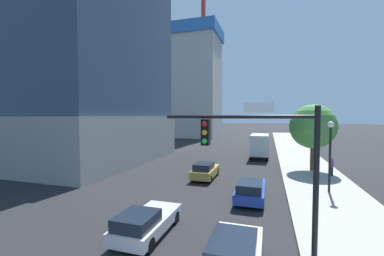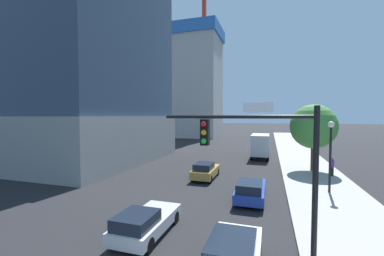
{
  "view_description": "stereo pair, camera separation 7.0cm",
  "coord_description": "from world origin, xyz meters",
  "px_view_note": "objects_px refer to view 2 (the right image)",
  "views": [
    {
      "loc": [
        3.64,
        -5.58,
        5.52
      ],
      "look_at": [
        -1.54,
        10.72,
        4.71
      ],
      "focal_mm": 22.67,
      "sensor_mm": 36.0,
      "label": 1
    },
    {
      "loc": [
        3.71,
        -5.56,
        5.52
      ],
      "look_at": [
        -1.54,
        10.72,
        4.71
      ],
      "focal_mm": 22.67,
      "sensor_mm": 36.0,
      "label": 2
    }
  ],
  "objects_px": {
    "box_truck": "(260,144)",
    "car_blue": "(250,190)",
    "street_tree": "(313,127)",
    "pedestrian_red_shirt": "(316,168)",
    "traffic_light_pole": "(260,151)",
    "street_lamp": "(331,145)",
    "construction_building": "(192,78)",
    "car_gold": "(205,171)",
    "pedestrian_purple_shirt": "(332,167)",
    "car_silver": "(145,222)"
  },
  "relations": [
    {
      "from": "box_truck",
      "to": "car_blue",
      "type": "bearing_deg",
      "value": -90.0
    },
    {
      "from": "street_tree",
      "to": "pedestrian_red_shirt",
      "type": "xyz_separation_m",
      "value": [
        -0.11,
        -2.63,
        -3.57
      ]
    },
    {
      "from": "traffic_light_pole",
      "to": "street_lamp",
      "type": "relative_size",
      "value": 1.17
    },
    {
      "from": "construction_building",
      "to": "street_lamp",
      "type": "relative_size",
      "value": 7.58
    },
    {
      "from": "pedestrian_red_shirt",
      "to": "box_truck",
      "type": "bearing_deg",
      "value": 117.82
    },
    {
      "from": "street_lamp",
      "to": "box_truck",
      "type": "relative_size",
      "value": 0.71
    },
    {
      "from": "traffic_light_pole",
      "to": "box_truck",
      "type": "xyz_separation_m",
      "value": [
        -0.82,
        24.08,
        -2.44
      ]
    },
    {
      "from": "construction_building",
      "to": "street_lamp",
      "type": "distance_m",
      "value": 51.96
    },
    {
      "from": "street_lamp",
      "to": "car_gold",
      "type": "xyz_separation_m",
      "value": [
        -9.49,
        1.45,
        -2.78
      ]
    },
    {
      "from": "street_lamp",
      "to": "pedestrian_red_shirt",
      "type": "relative_size",
      "value": 3.16
    },
    {
      "from": "traffic_light_pole",
      "to": "box_truck",
      "type": "height_order",
      "value": "traffic_light_pole"
    },
    {
      "from": "car_blue",
      "to": "street_tree",
      "type": "bearing_deg",
      "value": 62.84
    },
    {
      "from": "pedestrian_purple_shirt",
      "to": "construction_building",
      "type": "bearing_deg",
      "value": 123.72
    },
    {
      "from": "traffic_light_pole",
      "to": "box_truck",
      "type": "distance_m",
      "value": 24.22
    },
    {
      "from": "car_blue",
      "to": "pedestrian_purple_shirt",
      "type": "distance_m",
      "value": 10.6
    },
    {
      "from": "street_lamp",
      "to": "car_blue",
      "type": "height_order",
      "value": "street_lamp"
    },
    {
      "from": "construction_building",
      "to": "traffic_light_pole",
      "type": "xyz_separation_m",
      "value": [
        20.09,
        -53.77,
        -11.82
      ]
    },
    {
      "from": "street_lamp",
      "to": "pedestrian_purple_shirt",
      "type": "height_order",
      "value": "street_lamp"
    },
    {
      "from": "pedestrian_red_shirt",
      "to": "street_lamp",
      "type": "bearing_deg",
      "value": -88.64
    },
    {
      "from": "street_tree",
      "to": "pedestrian_purple_shirt",
      "type": "bearing_deg",
      "value": -55.5
    },
    {
      "from": "street_lamp",
      "to": "car_silver",
      "type": "xyz_separation_m",
      "value": [
        -9.49,
        -9.44,
        -2.84
      ]
    },
    {
      "from": "construction_building",
      "to": "pedestrian_purple_shirt",
      "type": "xyz_separation_m",
      "value": [
        25.83,
        -38.71,
        -15.05
      ]
    },
    {
      "from": "street_tree",
      "to": "pedestrian_red_shirt",
      "type": "bearing_deg",
      "value": -92.31
    },
    {
      "from": "construction_building",
      "to": "street_tree",
      "type": "bearing_deg",
      "value": -56.33
    },
    {
      "from": "street_tree",
      "to": "pedestrian_purple_shirt",
      "type": "height_order",
      "value": "street_tree"
    },
    {
      "from": "car_gold",
      "to": "box_truck",
      "type": "distance_m",
      "value": 13.65
    },
    {
      "from": "car_silver",
      "to": "box_truck",
      "type": "distance_m",
      "value": 24.22
    },
    {
      "from": "car_silver",
      "to": "street_lamp",
      "type": "bearing_deg",
      "value": 44.84
    },
    {
      "from": "car_gold",
      "to": "pedestrian_purple_shirt",
      "type": "height_order",
      "value": "pedestrian_purple_shirt"
    },
    {
      "from": "street_lamp",
      "to": "street_tree",
      "type": "xyz_separation_m",
      "value": [
        -0.0,
        7.27,
        1.02
      ]
    },
    {
      "from": "traffic_light_pole",
      "to": "street_lamp",
      "type": "distance_m",
      "value": 10.69
    },
    {
      "from": "street_tree",
      "to": "car_gold",
      "type": "distance_m",
      "value": 11.76
    },
    {
      "from": "street_lamp",
      "to": "car_silver",
      "type": "distance_m",
      "value": 13.68
    },
    {
      "from": "street_tree",
      "to": "car_gold",
      "type": "height_order",
      "value": "street_tree"
    },
    {
      "from": "traffic_light_pole",
      "to": "pedestrian_red_shirt",
      "type": "bearing_deg",
      "value": 73.24
    },
    {
      "from": "street_lamp",
      "to": "street_tree",
      "type": "bearing_deg",
      "value": 90.03
    },
    {
      "from": "pedestrian_purple_shirt",
      "to": "pedestrian_red_shirt",
      "type": "bearing_deg",
      "value": -153.26
    },
    {
      "from": "traffic_light_pole",
      "to": "pedestrian_red_shirt",
      "type": "xyz_separation_m",
      "value": [
        4.32,
        14.34,
        -3.26
      ]
    },
    {
      "from": "box_truck",
      "to": "pedestrian_red_shirt",
      "type": "relative_size",
      "value": 4.42
    },
    {
      "from": "construction_building",
      "to": "car_gold",
      "type": "bearing_deg",
      "value": -70.57
    },
    {
      "from": "traffic_light_pole",
      "to": "pedestrian_purple_shirt",
      "type": "relative_size",
      "value": 3.6
    },
    {
      "from": "street_lamp",
      "to": "street_tree",
      "type": "relative_size",
      "value": 0.77
    },
    {
      "from": "box_truck",
      "to": "pedestrian_purple_shirt",
      "type": "distance_m",
      "value": 11.19
    },
    {
      "from": "traffic_light_pole",
      "to": "car_blue",
      "type": "distance_m",
      "value": 7.65
    },
    {
      "from": "car_blue",
      "to": "pedestrian_red_shirt",
      "type": "xyz_separation_m",
      "value": [
        5.14,
        7.6,
        0.26
      ]
    },
    {
      "from": "car_silver",
      "to": "car_gold",
      "type": "relative_size",
      "value": 1.01
    },
    {
      "from": "pedestrian_red_shirt",
      "to": "car_blue",
      "type": "bearing_deg",
      "value": -124.09
    },
    {
      "from": "construction_building",
      "to": "street_lamp",
      "type": "bearing_deg",
      "value": -60.91
    },
    {
      "from": "street_lamp",
      "to": "car_blue",
      "type": "relative_size",
      "value": 1.09
    },
    {
      "from": "street_tree",
      "to": "traffic_light_pole",
      "type": "bearing_deg",
      "value": -104.61
    }
  ]
}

